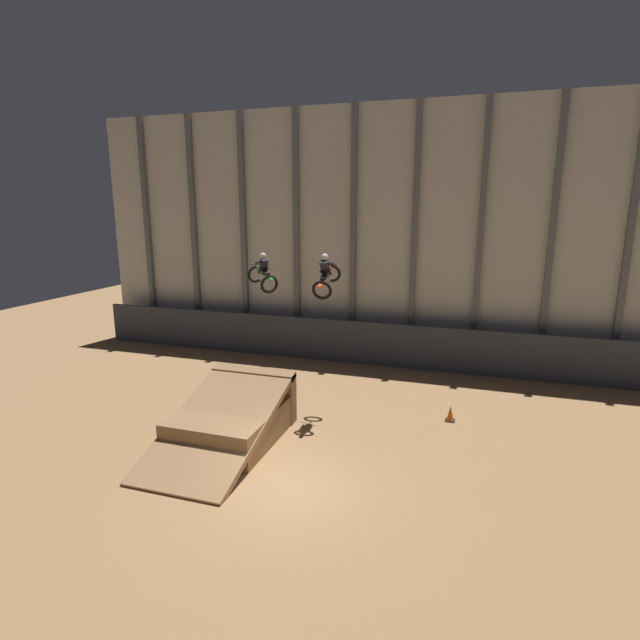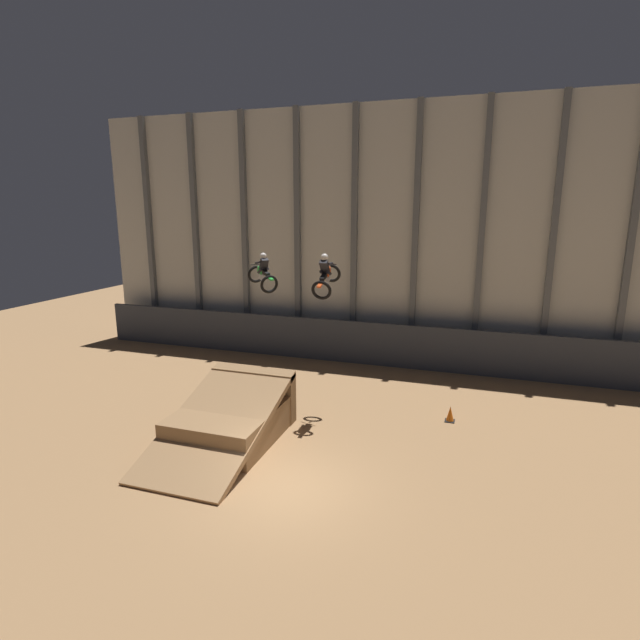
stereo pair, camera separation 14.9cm
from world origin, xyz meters
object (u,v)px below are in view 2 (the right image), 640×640
Objects in this scene: rider_bike_left_air at (263,274)px; rider_bike_right_air at (326,276)px; dirt_ramp at (233,418)px; traffic_cone_near_ramp at (450,414)px.

rider_bike_right_air is at bearing -65.18° from rider_bike_left_air.
rider_bike_left_air is (-0.48, 3.78, 4.47)m from dirt_ramp.
traffic_cone_near_ramp is at bearing 8.05° from rider_bike_right_air.
dirt_ramp is 3.10× the size of rider_bike_right_air.
dirt_ramp is 5.88m from rider_bike_left_air.
rider_bike_right_air is (2.46, 2.78, 4.64)m from dirt_ramp.
dirt_ramp reaches higher than traffic_cone_near_ramp.
rider_bike_right_air is at bearing 48.54° from dirt_ramp.
traffic_cone_near_ramp is (7.50, -0.16, -4.87)m from rider_bike_left_air.
rider_bike_left_air is 2.88× the size of traffic_cone_near_ramp.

